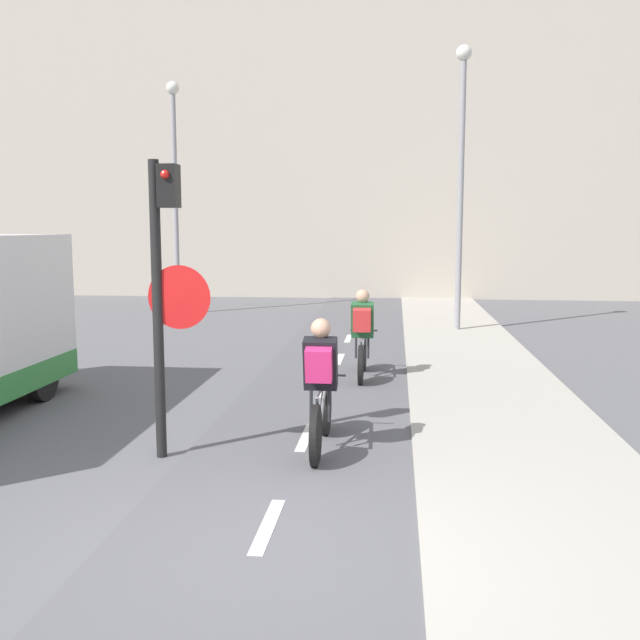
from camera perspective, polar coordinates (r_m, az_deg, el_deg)
The scene contains 9 objects.
ground_plane at distance 5.66m, azimuth -5.14°, elevation -18.27°, with size 120.00×120.00×0.00m, color #5B5B60.
bike_lane at distance 5.66m, azimuth -5.12°, elevation -18.13°, with size 2.45×60.00×0.02m.
sidewalk_strip at distance 5.73m, azimuth 20.76°, elevation -18.11°, with size 2.40×60.00×0.05m.
building_row_background at distance 27.46m, azimuth 4.03°, elevation 14.43°, with size 60.00×5.20×11.61m.
traffic_light_pole at distance 7.60m, azimuth -12.34°, elevation 3.44°, with size 0.67×0.25×3.14m.
street_lamp_far at distance 20.68m, azimuth -11.54°, elevation 11.46°, with size 0.36×0.36×6.44m.
street_lamp_sidewalk at distance 17.16m, azimuth 11.24°, elevation 12.55°, with size 0.36×0.36×6.56m.
cyclist_near at distance 7.81m, azimuth 0.06°, elevation -5.48°, with size 0.46×1.77×1.48m.
cyclist_far at distance 11.57m, azimuth 3.41°, elevation -1.29°, with size 0.46×1.71×1.46m.
Camera 1 is at (1.02, -5.00, 2.45)m, focal length 40.00 mm.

